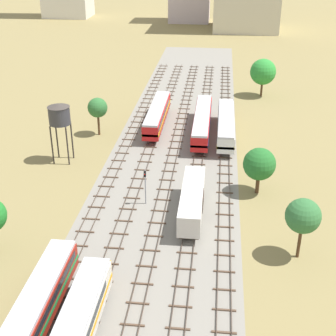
{
  "coord_description": "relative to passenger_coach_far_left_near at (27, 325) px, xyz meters",
  "views": [
    {
      "loc": [
        7.11,
        -14.04,
        33.64
      ],
      "look_at": [
        0.0,
        50.75,
        1.5
      ],
      "focal_mm": 50.87,
      "sensor_mm": 36.0,
      "label": 1
    }
  ],
  "objects": [
    {
      "name": "lineside_tree_4",
      "position": [
        25.63,
        77.5,
        3.08
      ],
      "size": [
        5.82,
        5.82,
        8.62
      ],
      "color": "#4C331E",
      "rests_on": "ground"
    },
    {
      "name": "water_tower",
      "position": [
        -8.97,
        38.68,
        5.39
      ],
      "size": [
        3.57,
        3.57,
        9.85
      ],
      "color": "#2D2826",
      "rests_on": "ground"
    },
    {
      "name": "lineside_tree_0",
      "position": [
        -5.9,
        50.51,
        2.62
      ],
      "size": [
        3.62,
        3.62,
        7.09
      ],
      "color": "#4C331E",
      "rests_on": "ground"
    },
    {
      "name": "track_centre_right",
      "position": [
        17.45,
        41.08,
        -2.48
      ],
      "size": [
        2.4,
        126.0,
        0.29
      ],
      "color": "#47382D",
      "rests_on": "ground"
    },
    {
      "name": "passenger_coach_centre_far",
      "position": [
        13.09,
        52.88,
        0.0
      ],
      "size": [
        2.96,
        22.0,
        3.8
      ],
      "color": "red",
      "rests_on": "ground"
    },
    {
      "name": "ground_plane",
      "position": [
        8.73,
        40.08,
        -2.61
      ],
      "size": [
        480.0,
        480.0,
        0.0
      ],
      "primitive_type": "plane",
      "color": "olive"
    },
    {
      "name": "lineside_tree_3",
      "position": [
        22.06,
        31.26,
        1.95
      ],
      "size": [
        4.64,
        4.64,
        6.91
      ],
      "color": "#4C331E",
      "rests_on": "ground"
    },
    {
      "name": "track_centre_left",
      "position": [
        8.73,
        41.08,
        -2.48
      ],
      "size": [
        2.4,
        126.0,
        0.29
      ],
      "color": "#47382D",
      "rests_on": "ground"
    },
    {
      "name": "ballast_bed",
      "position": [
        8.73,
        40.08,
        -2.61
      ],
      "size": [
        21.45,
        176.0,
        0.01
      ],
      "primitive_type": "cube",
      "color": "gray",
      "rests_on": "ground"
    },
    {
      "name": "track_left",
      "position": [
        4.36,
        41.08,
        -2.48
      ],
      "size": [
        2.4,
        126.0,
        0.29
      ],
      "color": "#47382D",
      "rests_on": "ground"
    },
    {
      "name": "passenger_coach_far_left_near",
      "position": [
        0.0,
        0.0,
        0.0
      ],
      "size": [
        2.96,
        22.0,
        3.8
      ],
      "color": "maroon",
      "rests_on": "ground"
    },
    {
      "name": "freight_boxcar_centre_mid",
      "position": [
        13.1,
        24.02,
        -0.16
      ],
      "size": [
        2.87,
        14.0,
        3.6
      ],
      "color": "beige",
      "rests_on": "ground"
    },
    {
      "name": "lineside_tree_1",
      "position": [
        25.85,
        16.35,
        2.89
      ],
      "size": [
        4.0,
        4.0,
        7.54
      ],
      "color": "#4C331E",
      "rests_on": "ground"
    },
    {
      "name": "diesel_railcar_centre_right_midfar",
      "position": [
        17.45,
        51.71,
        -0.02
      ],
      "size": [
        2.96,
        20.5,
        3.8
      ],
      "color": "white",
      "rests_on": "ground"
    },
    {
      "name": "track_far_left",
      "position": [
        0.0,
        41.08,
        -2.48
      ],
      "size": [
        2.4,
        126.0,
        0.29
      ],
      "color": "#47382D",
      "rests_on": "ground"
    },
    {
      "name": "signal_post_nearest",
      "position": [
        6.55,
        26.32,
        0.71
      ],
      "size": [
        0.28,
        0.47,
        5.21
      ],
      "color": "gray",
      "rests_on": "ground"
    },
    {
      "name": "diesel_railcar_left_farther",
      "position": [
        4.36,
        55.67,
        -0.02
      ],
      "size": [
        2.96,
        20.5,
        3.8
      ],
      "color": "red",
      "rests_on": "ground"
    },
    {
      "name": "track_centre",
      "position": [
        13.09,
        41.08,
        -2.48
      ],
      "size": [
        2.4,
        126.0,
        0.29
      ],
      "color": "#47382D",
      "rests_on": "ground"
    }
  ]
}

